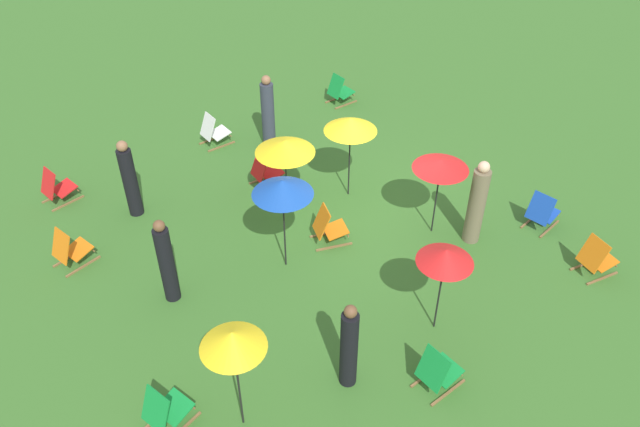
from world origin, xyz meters
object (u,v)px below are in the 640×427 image
Objects in this scene: person_0 at (268,113)px; person_4 at (130,180)px; person_1 at (477,204)px; person_3 at (349,347)px; deckchair_9 at (340,91)px; umbrella_5 at (446,256)px; deckchair_0 at (165,410)px; deckchair_3 at (438,371)px; umbrella_4 at (233,340)px; umbrella_0 at (441,164)px; umbrella_3 at (351,125)px; deckchair_8 at (266,171)px; person_2 at (166,263)px; umbrella_1 at (282,187)px; deckchair_5 at (57,187)px; deckchair_1 at (596,258)px; umbrella_2 at (285,147)px; deckchair_4 at (328,227)px; deckchair_2 at (214,131)px; deckchair_6 at (70,249)px; deckchair_7 at (542,212)px.

person_4 is (-0.80, 3.77, -0.03)m from person_0.
person_1 is 4.36m from person_3.
umbrella_5 is (-7.57, 3.41, 1.27)m from deckchair_9.
deckchair_9 is at bearing -67.24° from deckchair_0.
person_0 is at bearing -15.48° from deckchair_3.
umbrella_4 is at bearing -119.37° from person_4.
umbrella_0 is 2.12m from umbrella_3.
person_1 reaches higher than deckchair_3.
deckchair_8 is at bearing -20.73° from person_0.
person_0 is 1.04× the size of person_2.
deckchair_0 is 0.44× the size of umbrella_1.
person_3 is at bearing 142.39° from deckchair_9.
deckchair_5 is 0.44× the size of umbrella_3.
umbrella_5 is at bearing -86.47° from person_4.
deckchair_1 is 0.45× the size of person_0.
deckchair_3 is 7.30m from person_4.
deckchair_8 is 2.35m from umbrella_3.
deckchair_9 is 0.47× the size of umbrella_5.
person_3 is at bearing 92.22° from umbrella_5.
person_2 is (-3.58, 4.15, -0.03)m from person_0.
person_1 is at bearing 166.36° from deckchair_9.
person_1 reaches higher than person_3.
person_4 reaches higher than person_3.
person_0 is at bearing -26.50° from umbrella_1.
deckchair_4 is at bearing -174.71° from umbrella_2.
deckchair_4 is (3.59, 3.63, 0.00)m from deckchair_1.
deckchair_5 is 0.48× the size of umbrella_0.
person_0 is at bearing -108.84° from deckchair_5.
deckchair_8 is at bearing -178.47° from deckchair_2.
umbrella_5 is (-7.32, -4.32, 1.27)m from deckchair_5.
deckchair_2 is 0.47× the size of umbrella_5.
deckchair_8 is at bearing 44.93° from umbrella_3.
umbrella_2 is (-0.86, -4.34, 1.22)m from deckchair_6.
umbrella_3 is (3.16, 2.61, 1.40)m from deckchair_7.
umbrella_2 reaches higher than deckchair_4.
person_0 is (3.89, -0.92, 0.51)m from deckchair_4.
deckchair_8 is (0.20, -4.43, 0.00)m from deckchair_6.
deckchair_7 is 0.47× the size of person_2.
deckchair_2 is 7.78m from person_3.
deckchair_8 is 0.41× the size of umbrella_4.
person_2 is (1.88, 5.67, -0.03)m from person_1.
umbrella_5 is 1.00× the size of person_2.
deckchair_8 is 2.94m from person_4.
umbrella_4 is 1.13× the size of umbrella_5.
person_2 is at bearing 28.01° from deckchair_3.
umbrella_4 is (-2.70, 3.43, 1.49)m from deckchair_4.
deckchair_5 is 6.49m from umbrella_3.
deckchair_3 is 0.47× the size of umbrella_0.
deckchair_4 is at bearing -147.92° from person_3.
umbrella_4 is (-2.60, 2.36, 0.02)m from umbrella_1.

